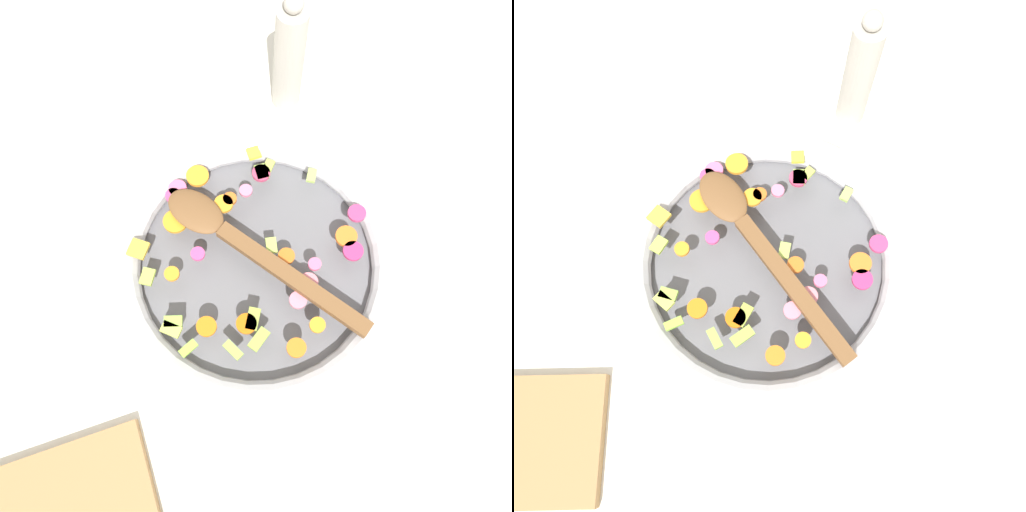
{
  "view_description": "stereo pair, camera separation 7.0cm",
  "coord_description": "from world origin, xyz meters",
  "views": [
    {
      "loc": [
        -0.07,
        -0.21,
        0.71
      ],
      "look_at": [
        0.0,
        0.0,
        0.05
      ],
      "focal_mm": 35.0,
      "sensor_mm": 36.0,
      "label": 1
    },
    {
      "loc": [
        -0.0,
        -0.23,
        0.71
      ],
      "look_at": [
        0.0,
        0.0,
        0.05
      ],
      "focal_mm": 35.0,
      "sensor_mm": 36.0,
      "label": 2
    }
  ],
  "objects": [
    {
      "name": "ground_plane",
      "position": [
        0.0,
        0.0,
        0.0
      ],
      "size": [
        4.0,
        4.0,
        0.0
      ],
      "primitive_type": "plane",
      "color": "silver"
    },
    {
      "name": "skillet",
      "position": [
        0.0,
        0.0,
        0.02
      ],
      "size": [
        0.44,
        0.44,
        0.05
      ],
      "color": "slate",
      "rests_on": "ground_plane"
    },
    {
      "name": "chopped_vegetables",
      "position": [
        -0.01,
        0.01,
        0.05
      ],
      "size": [
        0.35,
        0.33,
        0.01
      ],
      "color": "orange",
      "rests_on": "skillet"
    },
    {
      "name": "wooden_spoon",
      "position": [
        -0.01,
        0.02,
        0.06
      ],
      "size": [
        0.22,
        0.3,
        0.01
      ],
      "color": "brown",
      "rests_on": "chopped_vegetables"
    },
    {
      "name": "pepper_mill",
      "position": [
        0.14,
        0.27,
        0.1
      ],
      "size": [
        0.05,
        0.05,
        0.22
      ],
      "color": "#B2ADA3",
      "rests_on": "ground_plane"
    }
  ]
}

